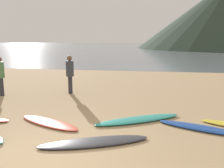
% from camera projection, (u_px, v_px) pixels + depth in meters
% --- Properties ---
extents(ground_plane, '(120.00, 120.00, 0.20)m').
position_uv_depth(ground_plane, '(114.00, 79.00, 14.42)').
color(ground_plane, tan).
rests_on(ground_plane, ground).
extents(ocean_water, '(140.00, 100.00, 0.01)m').
position_uv_depth(ocean_water, '(143.00, 47.00, 65.93)').
color(ocean_water, slate).
rests_on(ocean_water, ground).
extents(surfboard_3, '(2.15, 1.36, 0.08)m').
position_uv_depth(surfboard_3, '(49.00, 123.00, 6.67)').
color(surfboard_3, '#D84C38').
rests_on(surfboard_3, ground).
extents(surfboard_4, '(2.56, 1.45, 0.08)m').
position_uv_depth(surfboard_4, '(94.00, 142.00, 5.43)').
color(surfboard_4, '#333338').
rests_on(surfboard_4, ground).
extents(surfboard_5, '(2.56, 1.76, 0.09)m').
position_uv_depth(surfboard_5, '(138.00, 119.00, 6.90)').
color(surfboard_5, teal).
rests_on(surfboard_5, ground).
extents(surfboard_6, '(2.25, 1.22, 0.08)m').
position_uv_depth(surfboard_6, '(201.00, 128.00, 6.27)').
color(surfboard_6, '#1E479E').
rests_on(surfboard_6, ground).
extents(person_1, '(0.33, 0.33, 1.62)m').
position_uv_depth(person_1, '(0.00, 73.00, 9.76)').
color(person_1, '#2D2D38').
rests_on(person_1, ground).
extents(person_2, '(0.33, 0.33, 1.62)m').
position_uv_depth(person_2, '(70.00, 71.00, 10.17)').
color(person_2, '#2D2D38').
rests_on(person_2, ground).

